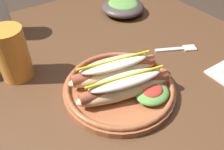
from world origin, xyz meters
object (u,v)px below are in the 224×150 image
at_px(fork, 179,49).
at_px(side_bowl, 123,7).
at_px(extra_cup, 12,54).
at_px(hot_dog_plate, 121,84).

relative_size(fork, side_bowl, 0.76).
bearing_deg(fork, extra_cup, -173.43).
bearing_deg(extra_cup, fork, -20.37).
distance_m(fork, extra_cup, 0.45).
bearing_deg(side_bowl, fork, -90.49).
relative_size(extra_cup, side_bowl, 0.87).
distance_m(hot_dog_plate, extra_cup, 0.27).
distance_m(fork, side_bowl, 0.28).
relative_size(hot_dog_plate, extra_cup, 1.98).
xyz_separation_m(fork, extra_cup, (-0.42, 0.16, 0.06)).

